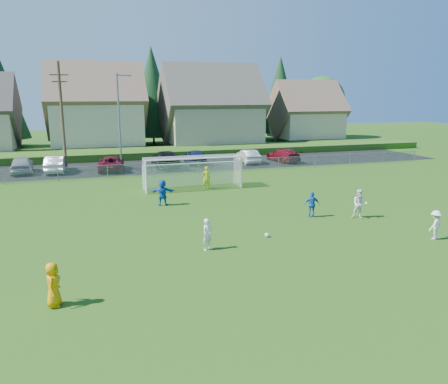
{
  "coord_description": "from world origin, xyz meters",
  "views": [
    {
      "loc": [
        -7.7,
        -16.08,
        7.04
      ],
      "look_at": [
        0.0,
        8.0,
        1.4
      ],
      "focal_mm": 35.0,
      "sensor_mm": 36.0,
      "label": 1
    }
  ],
  "objects_px": {
    "referee": "(53,285)",
    "car_g": "(283,155)",
    "player_white_a": "(207,234)",
    "car_f": "(248,156)",
    "player_blue_b": "(163,193)",
    "car_b": "(56,164)",
    "car_c": "(111,163)",
    "player_white_b": "(360,204)",
    "soccer_ball": "(267,235)",
    "car_e": "(195,157)",
    "car_a": "(22,165)",
    "player_white_c": "(435,225)",
    "car_d": "(165,159)",
    "soccer_goal": "(192,167)",
    "goalkeeper": "(206,178)",
    "player_blue_a": "(312,205)"
  },
  "relations": [
    {
      "from": "player_white_b",
      "to": "player_white_c",
      "type": "height_order",
      "value": "player_white_b"
    },
    {
      "from": "car_b",
      "to": "player_blue_a",
      "type": "bearing_deg",
      "value": 128.81
    },
    {
      "from": "goalkeeper",
      "to": "car_d",
      "type": "height_order",
      "value": "goalkeeper"
    },
    {
      "from": "player_white_b",
      "to": "car_d",
      "type": "bearing_deg",
      "value": 137.8
    },
    {
      "from": "player_blue_b",
      "to": "goalkeeper",
      "type": "xyz_separation_m",
      "value": [
        4.09,
        4.12,
        0.02
      ]
    },
    {
      "from": "player_blue_b",
      "to": "car_g",
      "type": "distance_m",
      "value": 21.73
    },
    {
      "from": "car_e",
      "to": "soccer_goal",
      "type": "distance_m",
      "value": 11.83
    },
    {
      "from": "player_white_a",
      "to": "player_white_c",
      "type": "bearing_deg",
      "value": -37.95
    },
    {
      "from": "referee",
      "to": "car_g",
      "type": "height_order",
      "value": "referee"
    },
    {
      "from": "player_white_b",
      "to": "player_blue_b",
      "type": "distance_m",
      "value": 12.24
    },
    {
      "from": "car_f",
      "to": "car_g",
      "type": "height_order",
      "value": "car_f"
    },
    {
      "from": "referee",
      "to": "player_white_a",
      "type": "xyz_separation_m",
      "value": [
        6.46,
        3.76,
        -0.04
      ]
    },
    {
      "from": "player_blue_a",
      "to": "car_e",
      "type": "bearing_deg",
      "value": -68.02
    },
    {
      "from": "player_blue_b",
      "to": "car_c",
      "type": "height_order",
      "value": "player_blue_b"
    },
    {
      "from": "car_b",
      "to": "car_c",
      "type": "relative_size",
      "value": 0.92
    },
    {
      "from": "soccer_ball",
      "to": "car_c",
      "type": "relative_size",
      "value": 0.04
    },
    {
      "from": "car_b",
      "to": "car_g",
      "type": "height_order",
      "value": "car_b"
    },
    {
      "from": "car_a",
      "to": "car_g",
      "type": "relative_size",
      "value": 0.96
    },
    {
      "from": "car_c",
      "to": "car_d",
      "type": "bearing_deg",
      "value": -173.89
    },
    {
      "from": "car_g",
      "to": "soccer_ball",
      "type": "bearing_deg",
      "value": 57.82
    },
    {
      "from": "player_blue_a",
      "to": "car_e",
      "type": "relative_size",
      "value": 0.33
    },
    {
      "from": "car_d",
      "to": "player_blue_a",
      "type": "bearing_deg",
      "value": 104.49
    },
    {
      "from": "player_white_a",
      "to": "player_blue_b",
      "type": "height_order",
      "value": "player_blue_b"
    },
    {
      "from": "car_d",
      "to": "soccer_goal",
      "type": "bearing_deg",
      "value": 91.96
    },
    {
      "from": "soccer_ball",
      "to": "car_g",
      "type": "relative_size",
      "value": 0.05
    },
    {
      "from": "car_e",
      "to": "car_g",
      "type": "bearing_deg",
      "value": 178.06
    },
    {
      "from": "player_white_a",
      "to": "player_white_b",
      "type": "height_order",
      "value": "player_white_b"
    },
    {
      "from": "player_white_b",
      "to": "player_white_c",
      "type": "distance_m",
      "value": 4.59
    },
    {
      "from": "player_white_b",
      "to": "player_blue_b",
      "type": "xyz_separation_m",
      "value": [
        -10.37,
        6.5,
        -0.0
      ]
    },
    {
      "from": "car_f",
      "to": "goalkeeper",
      "type": "bearing_deg",
      "value": 59.02
    },
    {
      "from": "soccer_ball",
      "to": "soccer_goal",
      "type": "xyz_separation_m",
      "value": [
        -0.79,
        12.73,
        1.52
      ]
    },
    {
      "from": "player_white_a",
      "to": "car_f",
      "type": "height_order",
      "value": "player_white_a"
    },
    {
      "from": "player_blue_b",
      "to": "car_c",
      "type": "bearing_deg",
      "value": -66.89
    },
    {
      "from": "player_white_b",
      "to": "car_f",
      "type": "bearing_deg",
      "value": 114.96
    },
    {
      "from": "soccer_goal",
      "to": "car_b",
      "type": "bearing_deg",
      "value": 134.03
    },
    {
      "from": "soccer_goal",
      "to": "car_d",
      "type": "bearing_deg",
      "value": 91.16
    },
    {
      "from": "car_e",
      "to": "referee",
      "type": "bearing_deg",
      "value": 71.29
    },
    {
      "from": "player_white_a",
      "to": "car_g",
      "type": "relative_size",
      "value": 0.31
    },
    {
      "from": "car_e",
      "to": "player_white_c",
      "type": "bearing_deg",
      "value": 105.78
    },
    {
      "from": "goalkeeper",
      "to": "soccer_goal",
      "type": "height_order",
      "value": "soccer_goal"
    },
    {
      "from": "car_a",
      "to": "player_white_b",
      "type": "bearing_deg",
      "value": 128.93
    },
    {
      "from": "player_blue_b",
      "to": "goalkeeper",
      "type": "relative_size",
      "value": 0.98
    },
    {
      "from": "car_d",
      "to": "soccer_goal",
      "type": "distance_m",
      "value": 10.35
    },
    {
      "from": "car_a",
      "to": "car_b",
      "type": "bearing_deg",
      "value": 167.98
    },
    {
      "from": "player_blue_b",
      "to": "soccer_goal",
      "type": "xyz_separation_m",
      "value": [
        3.1,
        4.67,
        0.77
      ]
    },
    {
      "from": "player_white_c",
      "to": "player_blue_b",
      "type": "relative_size",
      "value": 0.86
    },
    {
      "from": "player_white_b",
      "to": "car_g",
      "type": "height_order",
      "value": "player_white_b"
    },
    {
      "from": "car_e",
      "to": "player_white_b",
      "type": "bearing_deg",
      "value": 104.65
    },
    {
      "from": "player_white_c",
      "to": "soccer_goal",
      "type": "bearing_deg",
      "value": -81.04
    },
    {
      "from": "car_c",
      "to": "car_e",
      "type": "height_order",
      "value": "car_e"
    }
  ]
}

